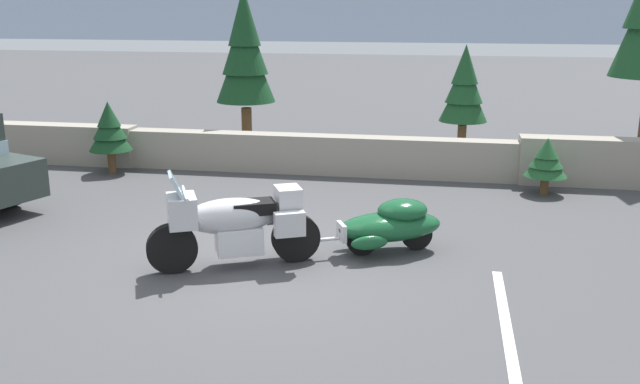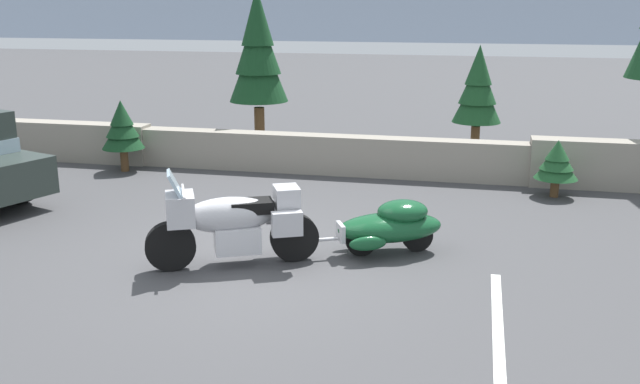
# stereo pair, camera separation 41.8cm
# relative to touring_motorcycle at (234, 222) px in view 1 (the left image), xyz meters

# --- Properties ---
(ground_plane) EXTENTS (80.00, 80.00, 0.00)m
(ground_plane) POSITION_rel_touring_motorcycle_xyz_m (0.12, 0.11, -0.62)
(ground_plane) COLOR #424244
(stone_guard_wall) EXTENTS (24.00, 0.53, 0.92)m
(stone_guard_wall) POSITION_rel_touring_motorcycle_xyz_m (0.39, 5.41, -0.19)
(stone_guard_wall) COLOR gray
(stone_guard_wall) RESTS_ON ground
(touring_motorcycle) EXTENTS (2.15, 1.32, 1.33)m
(touring_motorcycle) POSITION_rel_touring_motorcycle_xyz_m (0.00, 0.00, 0.00)
(touring_motorcycle) COLOR black
(touring_motorcycle) RESTS_ON ground
(car_shaped_trailer) EXTENTS (2.15, 1.27, 0.76)m
(car_shaped_trailer) POSITION_rel_touring_motorcycle_xyz_m (1.99, 0.94, -0.21)
(car_shaped_trailer) COLOR black
(car_shaped_trailer) RESTS_ON ground
(pine_tree_secondary) EXTENTS (1.08, 1.08, 2.53)m
(pine_tree_secondary) POSITION_rel_touring_motorcycle_xyz_m (3.06, 7.60, 0.96)
(pine_tree_secondary) COLOR brown
(pine_tree_secondary) RESTS_ON ground
(pine_tree_far_right) EXTENTS (1.34, 1.34, 3.78)m
(pine_tree_far_right) POSITION_rel_touring_motorcycle_xyz_m (-1.83, 7.00, 1.74)
(pine_tree_far_right) COLOR brown
(pine_tree_far_right) RESTS_ON ground
(pine_sapling_near) EXTENTS (0.87, 0.87, 1.49)m
(pine_sapling_near) POSITION_rel_touring_motorcycle_xyz_m (-4.07, 4.70, 0.31)
(pine_sapling_near) COLOR brown
(pine_sapling_near) RESTS_ON ground
(pine_sapling_farther) EXTENTS (0.78, 0.78, 1.05)m
(pine_sapling_farther) POSITION_rel_touring_motorcycle_xyz_m (4.53, 4.56, 0.03)
(pine_sapling_farther) COLOR brown
(pine_sapling_farther) RESTS_ON ground
(parking_stripe_marker) EXTENTS (0.12, 3.60, 0.01)m
(parking_stripe_marker) POSITION_rel_touring_motorcycle_xyz_m (3.43, -1.39, -0.62)
(parking_stripe_marker) COLOR silver
(parking_stripe_marker) RESTS_ON ground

